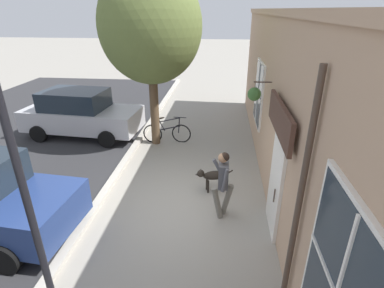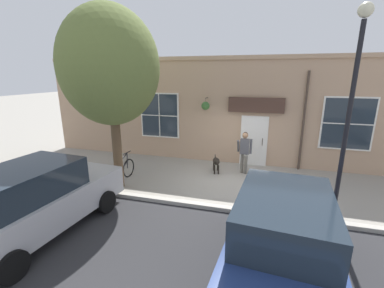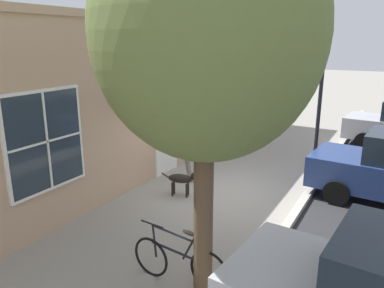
{
  "view_description": "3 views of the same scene",
  "coord_description": "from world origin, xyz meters",
  "px_view_note": "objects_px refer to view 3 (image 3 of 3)",
  "views": [
    {
      "loc": [
        -0.95,
        6.18,
        4.45
      ],
      "look_at": [
        -0.21,
        -1.26,
        1.08
      ],
      "focal_mm": 28.0,
      "sensor_mm": 36.0,
      "label": 1
    },
    {
      "loc": [
        8.54,
        0.98,
        3.72
      ],
      "look_at": [
        -0.03,
        -1.43,
        1.32
      ],
      "focal_mm": 24.0,
      "sensor_mm": 36.0,
      "label": 2
    },
    {
      "loc": [
        3.76,
        -8.27,
        3.85
      ],
      "look_at": [
        -0.91,
        0.02,
        1.2
      ],
      "focal_mm": 35.0,
      "sensor_mm": 36.0,
      "label": 3
    }
  ],
  "objects_px": {
    "pedestrian_walking": "(193,148)",
    "leaning_bicycle": "(179,261)",
    "dog_on_leash": "(183,179)",
    "street_tree_by_curb": "(200,40)",
    "street_lamp": "(324,57)"
  },
  "relations": [
    {
      "from": "pedestrian_walking",
      "to": "street_tree_by_curb",
      "type": "height_order",
      "value": "street_tree_by_curb"
    },
    {
      "from": "dog_on_leash",
      "to": "leaning_bicycle",
      "type": "bearing_deg",
      "value": -60.19
    },
    {
      "from": "dog_on_leash",
      "to": "leaning_bicycle",
      "type": "distance_m",
      "value": 3.52
    },
    {
      "from": "leaning_bicycle",
      "to": "street_lamp",
      "type": "bearing_deg",
      "value": 83.51
    },
    {
      "from": "street_lamp",
      "to": "pedestrian_walking",
      "type": "bearing_deg",
      "value": -137.26
    },
    {
      "from": "pedestrian_walking",
      "to": "leaning_bicycle",
      "type": "height_order",
      "value": "pedestrian_walking"
    },
    {
      "from": "dog_on_leash",
      "to": "street_tree_by_curb",
      "type": "distance_m",
      "value": 4.96
    },
    {
      "from": "pedestrian_walking",
      "to": "street_lamp",
      "type": "distance_m",
      "value": 4.47
    },
    {
      "from": "pedestrian_walking",
      "to": "dog_on_leash",
      "type": "distance_m",
      "value": 1.19
    },
    {
      "from": "dog_on_leash",
      "to": "street_lamp",
      "type": "relative_size",
      "value": 0.19
    },
    {
      "from": "street_tree_by_curb",
      "to": "street_lamp",
      "type": "height_order",
      "value": "street_tree_by_curb"
    },
    {
      "from": "pedestrian_walking",
      "to": "street_lamp",
      "type": "height_order",
      "value": "street_lamp"
    },
    {
      "from": "dog_on_leash",
      "to": "street_tree_by_curb",
      "type": "bearing_deg",
      "value": -54.94
    },
    {
      "from": "pedestrian_walking",
      "to": "dog_on_leash",
      "type": "relative_size",
      "value": 1.64
    },
    {
      "from": "street_tree_by_curb",
      "to": "street_lamp",
      "type": "relative_size",
      "value": 1.1
    }
  ]
}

